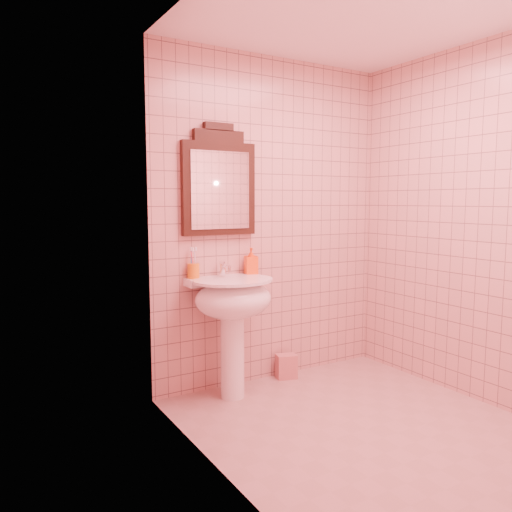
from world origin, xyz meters
TOP-DOWN VIEW (x-y plane):
  - floor at (0.00, 0.00)m, footprint 2.20×2.20m
  - back_wall at (0.00, 1.10)m, footprint 2.00×0.02m
  - pedestal_sink at (-0.47, 0.87)m, footprint 0.58×0.58m
  - faucet at (-0.47, 1.01)m, footprint 0.04×0.16m
  - mirror at (-0.47, 1.07)m, footprint 0.58×0.06m
  - toothbrush_cup at (-0.69, 1.05)m, footprint 0.09×0.09m
  - soap_dispenser at (-0.23, 1.02)m, footprint 0.11×0.11m
  - towel at (0.08, 1.00)m, footprint 0.18×0.14m

SIDE VIEW (x-z plane):
  - floor at x=0.00m, z-range 0.00..0.00m
  - towel at x=0.08m, z-range 0.00..0.19m
  - pedestal_sink at x=-0.47m, z-range 0.23..1.09m
  - toothbrush_cup at x=-0.69m, z-range 0.82..1.02m
  - faucet at x=-0.47m, z-range 0.87..0.97m
  - soap_dispenser at x=-0.23m, z-range 0.86..1.06m
  - back_wall at x=0.00m, z-range 0.00..2.50m
  - mirror at x=-0.47m, z-range 1.13..1.93m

